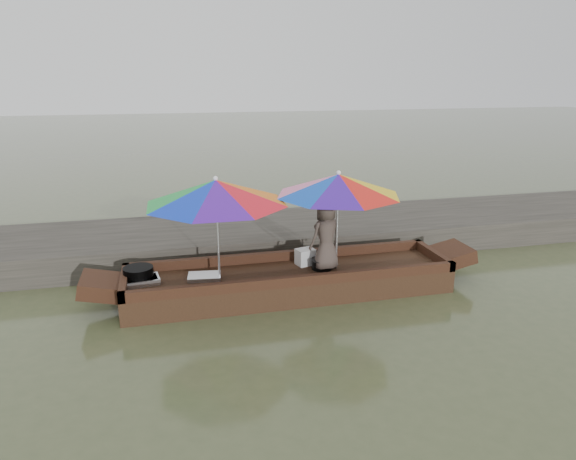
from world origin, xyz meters
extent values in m
plane|color=#444D2E|center=(0.00, 0.00, 0.00)|extent=(80.00, 80.00, 0.00)
cube|color=#2D2B26|center=(0.00, 2.20, 0.25)|extent=(22.00, 2.20, 0.50)
cube|color=black|center=(0.00, 0.00, 0.17)|extent=(5.00, 1.20, 0.35)
cylinder|color=black|center=(-2.25, 0.14, 0.46)|extent=(0.43, 0.43, 0.23)
cube|color=silver|center=(-2.20, 0.07, 0.39)|extent=(0.52, 0.40, 0.09)
cube|color=silver|center=(-1.30, 0.05, 0.38)|extent=(0.52, 0.39, 0.06)
cylinder|color=black|center=(0.52, 0.01, 0.42)|extent=(0.32, 0.32, 0.15)
cube|color=silver|center=(0.32, 0.26, 0.48)|extent=(0.33, 0.28, 0.26)
imported|color=#473B34|center=(0.58, 0.00, 0.90)|extent=(0.63, 0.52, 1.10)
camera|label=1|loc=(-1.78, -7.18, 3.28)|focal=32.00mm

